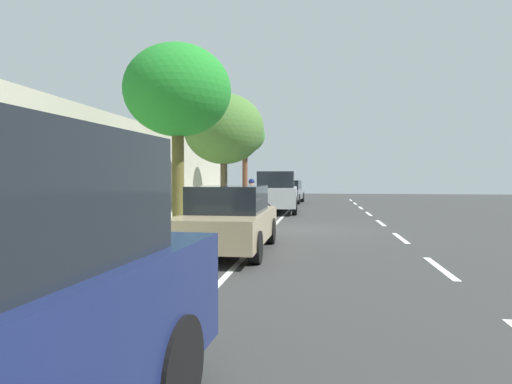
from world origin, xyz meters
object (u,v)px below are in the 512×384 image
object	(u,v)px
parked_suv_silver_second	(277,192)
street_tree_far_end	(178,92)
cyclist_with_backpack	(251,194)
parked_sedan_grey_nearest	(288,192)
bicycle_at_curb	(255,211)
street_tree_near_cyclist	(245,136)
parked_sedan_tan_mid	(229,219)
street_tree_mid_block	(224,129)

from	to	relation	value
parked_suv_silver_second	street_tree_far_end	distance (m)	9.03
cyclist_with_backpack	street_tree_far_end	xyz separation A→B (m)	(1.60, 4.64, 3.39)
parked_sedan_grey_nearest	cyclist_with_backpack	size ratio (longest dim) A/B	2.70
parked_sedan_grey_nearest	parked_suv_silver_second	distance (m)	8.17
bicycle_at_curb	street_tree_near_cyclist	distance (m)	9.41
parked_sedan_grey_nearest	street_tree_far_end	world-z (taller)	street_tree_far_end
parked_sedan_tan_mid	street_tree_far_end	world-z (taller)	street_tree_far_end
street_tree_near_cyclist	street_tree_mid_block	xyz separation A→B (m)	(0.00, 5.88, -0.22)
street_tree_near_cyclist	cyclist_with_backpack	bearing A→B (deg)	101.33
bicycle_at_curb	street_tree_near_cyclist	world-z (taller)	street_tree_near_cyclist
parked_sedan_tan_mid	street_tree_mid_block	distance (m)	10.99
parked_sedan_grey_nearest	parked_suv_silver_second	world-z (taller)	parked_suv_silver_second
parked_sedan_tan_mid	parked_suv_silver_second	bearing A→B (deg)	-89.92
cyclist_with_backpack	street_tree_near_cyclist	xyz separation A→B (m)	(1.60, -7.98, 3.16)
cyclist_with_backpack	street_tree_far_end	distance (m)	5.97
bicycle_at_curb	street_tree_near_cyclist	bearing A→B (deg)	-77.80
parked_sedan_grey_nearest	bicycle_at_curb	distance (m)	12.02
parked_sedan_grey_nearest	bicycle_at_curb	bearing A→B (deg)	87.58
parked_sedan_tan_mid	bicycle_at_curb	size ratio (longest dim) A/B	3.39
parked_suv_silver_second	cyclist_with_backpack	bearing A→B (deg)	77.59
parked_suv_silver_second	street_tree_far_end	world-z (taller)	street_tree_far_end
street_tree_near_cyclist	street_tree_mid_block	world-z (taller)	street_tree_mid_block
parked_suv_silver_second	parked_sedan_grey_nearest	bearing A→B (deg)	-89.85
parked_sedan_grey_nearest	street_tree_far_end	distance (m)	16.78
street_tree_mid_block	cyclist_with_backpack	bearing A→B (deg)	127.24
bicycle_at_curb	cyclist_with_backpack	size ratio (longest dim) A/B	0.78
parked_suv_silver_second	cyclist_with_backpack	distance (m)	3.48
parked_sedan_tan_mid	street_tree_near_cyclist	distance (m)	16.65
street_tree_mid_block	street_tree_near_cyclist	bearing A→B (deg)	-90.00
cyclist_with_backpack	street_tree_mid_block	bearing A→B (deg)	-52.76
parked_sedan_tan_mid	parked_sedan_grey_nearest	bearing A→B (deg)	-89.89
parked_sedan_grey_nearest	street_tree_mid_block	distance (m)	10.26
bicycle_at_curb	street_tree_mid_block	bearing A→B (deg)	-54.36
parked_suv_silver_second	parked_sedan_tan_mid	world-z (taller)	parked_suv_silver_second
parked_sedan_grey_nearest	parked_suv_silver_second	size ratio (longest dim) A/B	0.94
bicycle_at_curb	cyclist_with_backpack	distance (m)	0.81
cyclist_with_backpack	parked_sedan_tan_mid	bearing A→B (deg)	95.36
parked_sedan_grey_nearest	cyclist_with_backpack	distance (m)	11.60
parked_sedan_grey_nearest	street_tree_mid_block	bearing A→B (deg)	76.19
street_tree_mid_block	bicycle_at_curb	bearing A→B (deg)	125.64
cyclist_with_backpack	street_tree_mid_block	size ratio (longest dim) A/B	0.31
parked_sedan_tan_mid	cyclist_with_backpack	world-z (taller)	cyclist_with_backpack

